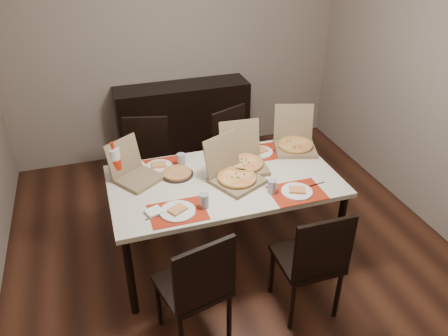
{
  "coord_description": "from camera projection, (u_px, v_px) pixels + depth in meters",
  "views": [
    {
      "loc": [
        -0.97,
        -2.76,
        2.61
      ],
      "look_at": [
        -0.07,
        0.02,
        0.85
      ],
      "focal_mm": 35.0,
      "sensor_mm": 36.0,
      "label": 1
    }
  ],
  "objects": [
    {
      "name": "chair_far_left",
      "position": [
        147.0,
        162.0,
        4.16
      ],
      "size": [
        0.51,
        0.51,
        0.93
      ],
      "color": "black",
      "rests_on": "ground"
    },
    {
      "name": "dip_bowl",
      "position": [
        223.0,
        166.0,
        3.61
      ],
      "size": [
        0.15,
        0.15,
        0.03
      ],
      "primitive_type": "imported",
      "rotation": [
        0.0,
        0.0,
        0.16
      ],
      "color": "white",
      "rests_on": "dining_table"
    },
    {
      "name": "chair_near_left",
      "position": [
        197.0,
        286.0,
        2.81
      ],
      "size": [
        0.51,
        0.51,
        0.93
      ],
      "color": "black",
      "rests_on": "ground"
    },
    {
      "name": "faina_plate",
      "position": [
        177.0,
        174.0,
        3.51
      ],
      "size": [
        0.26,
        0.26,
        0.03
      ],
      "color": "black",
      "rests_on": "dining_table"
    },
    {
      "name": "pizza_box_left",
      "position": [
        135.0,
        173.0,
        3.44
      ],
      "size": [
        0.44,
        0.45,
        0.31
      ],
      "color": "brown",
      "rests_on": "dining_table"
    },
    {
      "name": "chair_far_right",
      "position": [
        236.0,
        151.0,
        4.35
      ],
      "size": [
        0.55,
        0.55,
        0.93
      ],
      "color": "black",
      "rests_on": "ground"
    },
    {
      "name": "pizza_box_extra",
      "position": [
        244.0,
        160.0,
        3.61
      ],
      "size": [
        0.37,
        0.4,
        0.34
      ],
      "color": "brown",
      "rests_on": "dining_table"
    },
    {
      "name": "pizza_box_center",
      "position": [
        234.0,
        175.0,
        3.41
      ],
      "size": [
        0.47,
        0.49,
        0.34
      ],
      "color": "brown",
      "rests_on": "dining_table"
    },
    {
      "name": "dining_table",
      "position": [
        224.0,
        186.0,
        3.5
      ],
      "size": [
        1.8,
        1.0,
        0.75
      ],
      "color": "beige",
      "rests_on": "ground"
    },
    {
      "name": "ground",
      "position": [
        232.0,
        251.0,
        3.86
      ],
      "size": [
        3.8,
        4.0,
        0.02
      ],
      "primitive_type": "cube",
      "color": "#432214",
      "rests_on": "ground"
    },
    {
      "name": "napkin_loose",
      "position": [
        221.0,
        183.0,
        3.4
      ],
      "size": [
        0.15,
        0.14,
        0.02
      ],
      "primitive_type": "cube",
      "rotation": [
        0.0,
        0.0,
        0.35
      ],
      "color": "white",
      "rests_on": "dining_table"
    },
    {
      "name": "setting_far_left",
      "position": [
        163.0,
        165.0,
        3.61
      ],
      "size": [
        0.49,
        0.3,
        0.11
      ],
      "color": "#AB1F0B",
      "rests_on": "dining_table"
    },
    {
      "name": "sideboard",
      "position": [
        184.0,
        122.0,
        5.07
      ],
      "size": [
        1.5,
        0.4,
        0.9
      ],
      "primitive_type": "cube",
      "color": "black",
      "rests_on": "ground"
    },
    {
      "name": "soda_bottle",
      "position": [
        115.0,
        163.0,
        3.42
      ],
      "size": [
        0.1,
        0.1,
        0.31
      ],
      "color": "silver",
      "rests_on": "dining_table"
    },
    {
      "name": "chair_near_right",
      "position": [
        312.0,
        259.0,
        3.02
      ],
      "size": [
        0.42,
        0.42,
        0.93
      ],
      "color": "black",
      "rests_on": "ground"
    },
    {
      "name": "setting_near_right",
      "position": [
        290.0,
        190.0,
        3.29
      ],
      "size": [
        0.49,
        0.3,
        0.11
      ],
      "color": "#AB1F0B",
      "rests_on": "dining_table"
    },
    {
      "name": "setting_near_left",
      "position": [
        182.0,
        209.0,
        3.09
      ],
      "size": [
        0.46,
        0.3,
        0.11
      ],
      "color": "#AB1F0B",
      "rests_on": "dining_table"
    },
    {
      "name": "room_walls",
      "position": [
        216.0,
        40.0,
        3.31
      ],
      "size": [
        3.84,
        4.02,
        2.62
      ],
      "color": "gray",
      "rests_on": "ground"
    },
    {
      "name": "setting_far_right",
      "position": [
        255.0,
        151.0,
        3.81
      ],
      "size": [
        0.48,
        0.3,
        0.11
      ],
      "color": "#AB1F0B",
      "rests_on": "dining_table"
    },
    {
      "name": "pizza_box_right",
      "position": [
        295.0,
        142.0,
        3.88
      ],
      "size": [
        0.45,
        0.47,
        0.35
      ],
      "color": "brown",
      "rests_on": "dining_table"
    }
  ]
}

